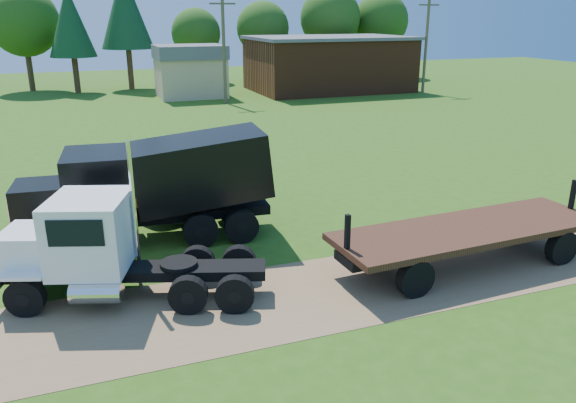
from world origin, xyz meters
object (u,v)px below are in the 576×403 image
object	(u,v)px
orange_pickup	(195,185)
flatbed_trailer	(468,235)
white_semi_tractor	(95,248)
black_dump_truck	(155,183)

from	to	relation	value
orange_pickup	flatbed_trailer	xyz separation A→B (m)	(6.69, -8.74, 0.18)
white_semi_tractor	orange_pickup	bearing A→B (deg)	78.45
black_dump_truck	orange_pickup	size ratio (longest dim) A/B	1.53
black_dump_truck	orange_pickup	distance (m)	4.03
black_dump_truck	flatbed_trailer	xyz separation A→B (m)	(8.66, -5.45, -1.07)
white_semi_tractor	black_dump_truck	size ratio (longest dim) A/B	0.83
black_dump_truck	orange_pickup	world-z (taller)	black_dump_truck
white_semi_tractor	orange_pickup	world-z (taller)	white_semi_tractor
flatbed_trailer	black_dump_truck	bearing A→B (deg)	145.02
black_dump_truck	orange_pickup	bearing A→B (deg)	63.84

